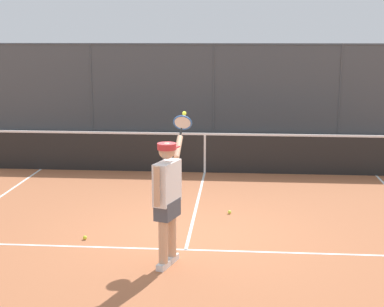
{
  "coord_description": "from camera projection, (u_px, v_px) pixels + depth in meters",
  "views": [
    {
      "loc": [
        -0.75,
        8.75,
        3.23
      ],
      "look_at": [
        0.08,
        -1.62,
        1.05
      ],
      "focal_mm": 52.87,
      "sensor_mm": 36.0,
      "label": 1
    }
  ],
  "objects": [
    {
      "name": "ground_plane",
      "position": [
        189.0,
        236.0,
        9.26
      ],
      "size": [
        60.0,
        60.0,
        0.0
      ],
      "primitive_type": "plane",
      "color": "#A8603D"
    },
    {
      "name": "court_line_markings",
      "position": [
        184.0,
        258.0,
        8.36
      ],
      "size": [
        8.14,
        9.18,
        0.01
      ],
      "color": "white",
      "rests_on": "ground"
    },
    {
      "name": "fence_backdrop",
      "position": [
        214.0,
        91.0,
        18.6
      ],
      "size": [
        18.81,
        1.37,
        2.99
      ],
      "color": "#474C51",
      "rests_on": "ground"
    },
    {
      "name": "tennis_net",
      "position": [
        205.0,
        152.0,
        13.49
      ],
      "size": [
        10.46,
        0.09,
        1.07
      ],
      "color": "#2D2D2D",
      "rests_on": "ground"
    },
    {
      "name": "tennis_player",
      "position": [
        167.0,
        193.0,
        7.91
      ],
      "size": [
        0.47,
        1.45,
        2.08
      ],
      "rotation": [
        0.0,
        0.0,
        -1.91
      ],
      "color": "silver",
      "rests_on": "ground"
    },
    {
      "name": "tennis_ball_by_sideline",
      "position": [
        230.0,
        212.0,
        10.43
      ],
      "size": [
        0.07,
        0.07,
        0.07
      ],
      "primitive_type": "sphere",
      "color": "#D6E042",
      "rests_on": "ground"
    },
    {
      "name": "tennis_ball_mid_court",
      "position": [
        85.0,
        238.0,
        9.11
      ],
      "size": [
        0.07,
        0.07,
        0.07
      ],
      "primitive_type": "sphere",
      "color": "#CCDB33",
      "rests_on": "ground"
    }
  ]
}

